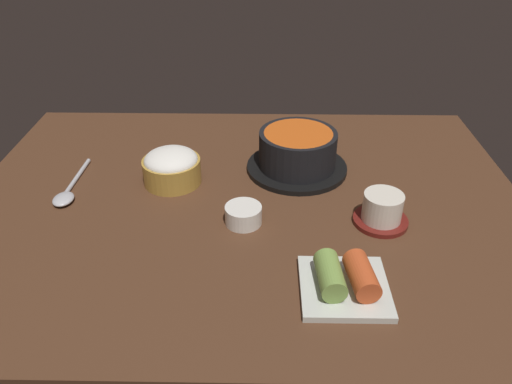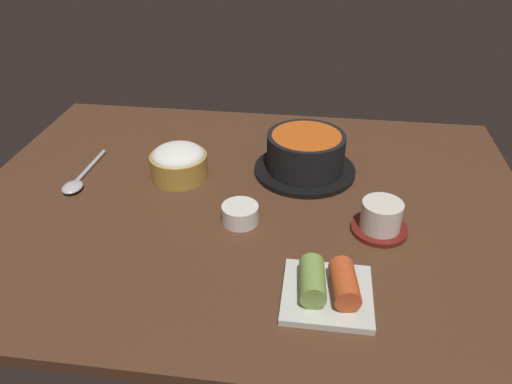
# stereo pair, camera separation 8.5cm
# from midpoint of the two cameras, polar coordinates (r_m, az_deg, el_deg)

# --- Properties ---
(dining_table) EXTENTS (1.00, 0.76, 0.02)m
(dining_table) POSITION_cam_midpoint_polar(r_m,az_deg,el_deg) (0.89, -3.98, -1.55)
(dining_table) COLOR #4C2D1C
(dining_table) RESTS_ON ground
(stone_pot) EXTENTS (0.20, 0.20, 0.08)m
(stone_pot) POSITION_cam_midpoint_polar(r_m,az_deg,el_deg) (0.96, 2.25, 4.52)
(stone_pot) COLOR black
(stone_pot) RESTS_ON dining_table
(rice_bowl) EXTENTS (0.11, 0.11, 0.07)m
(rice_bowl) POSITION_cam_midpoint_polar(r_m,az_deg,el_deg) (0.94, -12.20, 2.79)
(rice_bowl) COLOR #B78C38
(rice_bowl) RESTS_ON dining_table
(tea_cup_with_saucer) EXTENTS (0.09, 0.09, 0.06)m
(tea_cup_with_saucer) POSITION_cam_midpoint_polar(r_m,az_deg,el_deg) (0.83, 11.44, -2.10)
(tea_cup_with_saucer) COLOR maroon
(tea_cup_with_saucer) RESTS_ON dining_table
(banchan_cup_center) EXTENTS (0.06, 0.06, 0.03)m
(banchan_cup_center) POSITION_cam_midpoint_polar(r_m,az_deg,el_deg) (0.82, -4.40, -2.65)
(banchan_cup_center) COLOR white
(banchan_cup_center) RESTS_ON dining_table
(kimchi_plate) EXTENTS (0.12, 0.12, 0.05)m
(kimchi_plate) POSITION_cam_midpoint_polar(r_m,az_deg,el_deg) (0.70, 6.71, -10.20)
(kimchi_plate) COLOR silver
(kimchi_plate) RESTS_ON dining_table
(spoon) EXTENTS (0.04, 0.17, 0.01)m
(spoon) POSITION_cam_midpoint_polar(r_m,az_deg,el_deg) (0.97, -23.16, -0.14)
(spoon) COLOR #B7B7BC
(spoon) RESTS_ON dining_table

